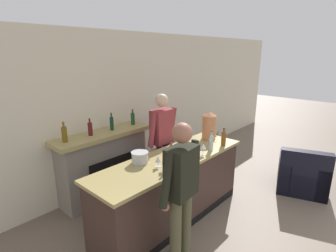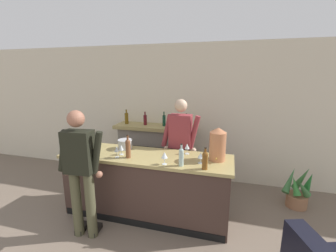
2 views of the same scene
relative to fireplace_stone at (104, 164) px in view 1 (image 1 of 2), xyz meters
name	(u,v)px [view 1 (image 1 of 2)]	position (x,y,z in m)	size (l,w,h in m)	color
wall_back_panel	(112,112)	(0.41, 0.26, 0.79)	(12.00, 0.07, 2.75)	beige
bar_counter	(172,188)	(0.28, -1.27, -0.09)	(2.54, 0.75, 0.97)	#3E2B25
fireplace_stone	(104,164)	(0.00, 0.00, 0.00)	(1.65, 0.52, 1.44)	gray
armchair_black	(302,175)	(2.47, -2.43, -0.30)	(1.07, 1.02, 0.83)	black
potted_plant_corner	(211,146)	(2.62, -0.41, -0.30)	(0.50, 0.48, 0.69)	#976747
person_customer	(181,193)	(-0.35, -1.95, 0.37)	(0.66, 0.33, 1.73)	#494730
person_bartender	(162,141)	(0.68, -0.70, 0.40)	(0.66, 0.30, 1.76)	black
copper_dispenser	(209,125)	(1.32, -1.19, 0.63)	(0.23, 0.27, 0.47)	#BD734A
ice_bucket_steel	(140,157)	(-0.15, -1.08, 0.47)	(0.23, 0.23, 0.15)	silver
wine_bottle_burgundy_dark	(171,154)	(0.08, -1.44, 0.55)	(0.07, 0.07, 0.34)	brown
wine_bottle_riesling_slim	(224,138)	(1.19, -1.55, 0.52)	(0.07, 0.07, 0.29)	brown
wine_bottle_port_short	(211,142)	(0.88, -1.52, 0.53)	(0.06, 0.06, 0.30)	#A3BDB8
wine_glass_back_row	(186,137)	(0.86, -1.05, 0.51)	(0.07, 0.07, 0.16)	silver
wine_glass_by_dispenser	(164,161)	(-0.08, -1.47, 0.51)	(0.07, 0.07, 0.17)	silver
wine_glass_front_left	(158,159)	(-0.08, -1.35, 0.50)	(0.07, 0.07, 0.15)	silver
wine_glass_near_bucket	(211,138)	(1.11, -1.37, 0.50)	(0.08, 0.08, 0.15)	silver
wine_glass_front_right	(203,147)	(0.65, -1.54, 0.52)	(0.09, 0.09, 0.17)	silver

